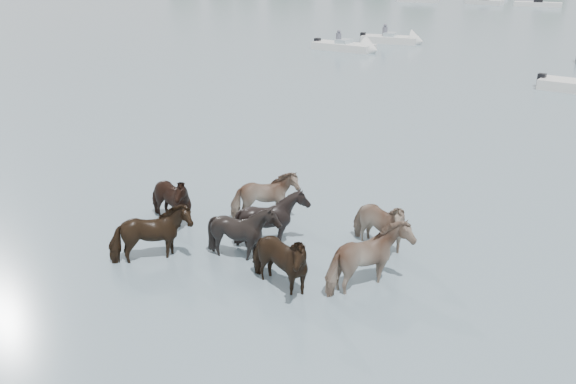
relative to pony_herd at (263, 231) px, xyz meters
The scene contains 4 objects.
ground 1.31m from the pony_herd, ahead, with size 400.00×400.00×0.00m, color #4C626E.
pony_herd is the anchor object (origin of this frame).
motorboat_a 29.93m from the pony_herd, 112.75° to the left, with size 4.78×1.75×1.92m.
motorboat_f 34.38m from the pony_herd, 107.69° to the left, with size 4.68×2.46×1.92m.
Camera 1 is at (5.79, -10.00, 6.24)m, focal length 38.79 mm.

